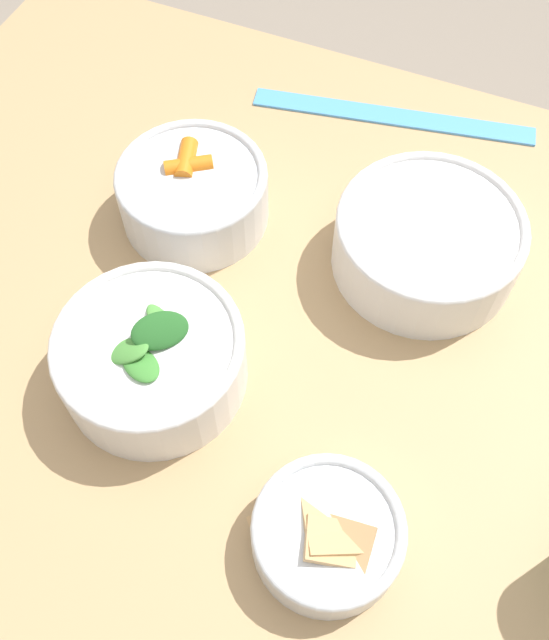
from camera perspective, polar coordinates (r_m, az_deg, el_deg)
name	(u,v)px	position (r m, az deg, el deg)	size (l,w,h in m)	color
ground_plane	(282,549)	(1.42, 0.60, -17.87)	(10.00, 10.00, 0.00)	gray
dining_table	(287,409)	(0.80, 1.02, -7.15)	(1.07, 0.86, 0.78)	tan
bowl_carrots	(194,192)	(0.76, -6.48, 10.13)	(0.16, 0.16, 0.07)	silver
bowl_greens	(151,357)	(0.65, -9.85, -2.91)	(0.17, 0.17, 0.09)	white
bowl_beans_hotdog	(426,244)	(0.73, 12.06, 5.99)	(0.19, 0.19, 0.07)	white
bowl_cookies	(327,534)	(0.60, 4.21, -16.67)	(0.13, 0.12, 0.05)	silver
ruler	(393,116)	(0.89, 9.42, 15.77)	(0.33, 0.09, 0.00)	#4C99E0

